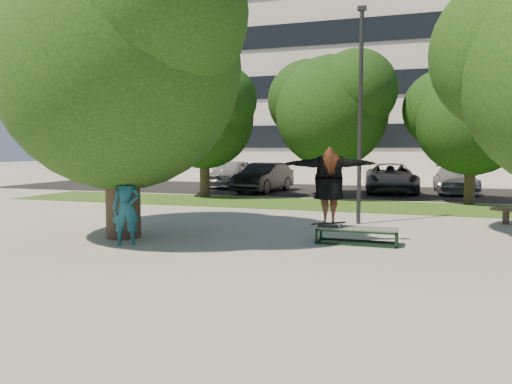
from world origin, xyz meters
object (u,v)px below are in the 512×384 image
(car_dark, at_px, (264,177))
(car_silver_b, at_px, (455,179))
(car_silver_a, at_px, (231,173))
(car_grey, at_px, (391,178))
(bystander, at_px, (126,208))
(tree_left, at_px, (119,54))
(lamppost, at_px, (360,114))
(grind_box, at_px, (357,236))

(car_dark, relative_size, car_silver_b, 0.95)
(car_silver_a, xyz_separation_m, car_grey, (8.63, -0.61, -0.06))
(car_silver_a, distance_m, car_grey, 8.65)
(bystander, relative_size, car_silver_b, 0.36)
(car_dark, distance_m, car_grey, 6.26)
(bystander, distance_m, car_silver_a, 16.71)
(tree_left, bearing_deg, bystander, -52.42)
(car_silver_a, bearing_deg, lamppost, -49.99)
(lamppost, distance_m, car_grey, 11.16)
(tree_left, xyz_separation_m, bystander, (0.68, -0.88, -3.58))
(car_silver_b, bearing_deg, car_dark, -168.26)
(tree_left, distance_m, car_silver_a, 16.12)
(bystander, bearing_deg, car_silver_a, 72.62)
(bystander, bearing_deg, car_grey, 42.37)
(grind_box, bearing_deg, bystander, -160.89)
(lamppost, relative_size, car_grey, 1.19)
(tree_left, relative_size, grind_box, 3.95)
(lamppost, xyz_separation_m, bystander, (-4.61, -4.79, -2.31))
(car_dark, xyz_separation_m, car_grey, (6.04, 1.65, -0.01))
(tree_left, height_order, car_silver_a, tree_left)
(car_silver_a, bearing_deg, tree_left, -74.76)
(lamppost, xyz_separation_m, grind_box, (0.32, -3.08, -2.96))
(tree_left, relative_size, bystander, 4.24)
(grind_box, distance_m, car_grey, 13.98)
(lamppost, distance_m, car_silver_a, 14.40)
(tree_left, height_order, bystander, tree_left)
(car_dark, bearing_deg, car_silver_a, 146.20)
(tree_left, bearing_deg, car_grey, 69.29)
(bystander, distance_m, car_silver_b, 18.11)
(car_silver_a, bearing_deg, car_silver_b, 4.09)
(bystander, relative_size, car_grey, 0.33)
(lamppost, height_order, bystander, lamppost)
(bystander, relative_size, car_silver_a, 0.37)
(lamppost, xyz_separation_m, car_silver_b, (3.30, 11.50, -2.48))
(lamppost, bearing_deg, car_silver_b, 74.00)
(tree_left, relative_size, car_dark, 1.62)
(car_silver_a, bearing_deg, bystander, -73.05)
(lamppost, relative_size, car_dark, 1.39)
(lamppost, distance_m, grind_box, 4.29)
(tree_left, height_order, grind_box, tree_left)
(lamppost, height_order, car_dark, lamppost)
(car_grey, distance_m, car_silver_b, 3.06)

